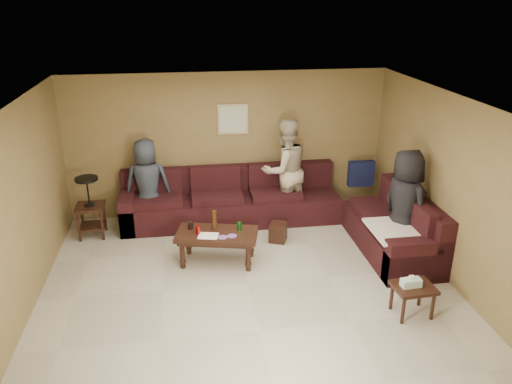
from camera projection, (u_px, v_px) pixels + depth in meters
room at (246, 169)px, 6.21m from camera, size 5.60×5.50×2.50m
sectional_sofa at (284, 213)px, 8.22m from camera, size 4.65×2.90×0.97m
coffee_table at (217, 237)px, 7.24m from camera, size 1.27×0.83×0.77m
end_table_left at (90, 206)px, 7.98m from camera, size 0.45×0.45×1.01m
side_table_right at (413, 289)px, 6.06m from camera, size 0.51×0.43×0.55m
waste_bin at (278, 232)px, 7.95m from camera, size 0.34×0.34×0.31m
wall_art at (233, 119)px, 8.49m from camera, size 0.52×0.04×0.52m
person_left at (148, 184)px, 8.24m from camera, size 0.75×0.50×1.53m
person_middle at (285, 170)px, 8.49m from camera, size 1.03×0.90×1.78m
person_right at (404, 205)px, 7.25m from camera, size 0.76×0.94×1.67m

